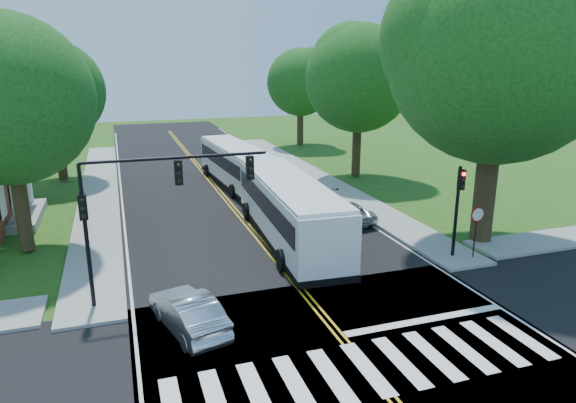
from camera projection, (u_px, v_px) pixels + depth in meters
name	position (u px, v px, depth m)	size (l,w,h in m)	color
ground	(360.00, 360.00, 16.53)	(140.00, 140.00, 0.00)	#254D13
road	(234.00, 210.00, 32.94)	(14.00, 96.00, 0.01)	black
cross_road	(360.00, 360.00, 16.53)	(60.00, 12.00, 0.01)	black
center_line	(222.00, 194.00, 36.59)	(0.36, 70.00, 0.01)	gold
edge_line_w	(122.00, 203.00, 34.49)	(0.12, 70.00, 0.01)	silver
edge_line_e	(311.00, 187.00, 38.69)	(0.12, 70.00, 0.01)	silver
crosswalk	(367.00, 368.00, 16.07)	(12.60, 3.00, 0.01)	silver
stop_bar	(426.00, 320.00, 19.06)	(6.60, 0.40, 0.01)	silver
sidewalk_nw	(99.00, 193.00, 36.75)	(2.60, 40.00, 0.15)	gray
sidewalk_ne	(315.00, 176.00, 41.87)	(2.60, 40.00, 0.15)	gray
tree_ne_big	(500.00, 53.00, 24.62)	(10.80, 10.80, 14.91)	#372916
tree_west_near	(6.00, 100.00, 23.72)	(8.00, 8.00, 11.40)	#372916
tree_west_far	(53.00, 91.00, 38.61)	(7.60, 7.60, 10.67)	#372916
tree_east_mid	(359.00, 79.00, 39.85)	(8.40, 8.40, 11.93)	#372916
tree_east_far	(300.00, 82.00, 55.02)	(7.20, 7.20, 10.34)	#372916
signal_nw	(149.00, 196.00, 19.40)	(7.15, 0.46, 5.66)	black
signal_ne	(458.00, 200.00, 24.13)	(0.30, 0.46, 4.40)	black
stop_sign	(477.00, 220.00, 24.21)	(0.76, 0.08, 2.53)	black
bus_lead	(288.00, 208.00, 26.97)	(3.64, 13.00, 3.33)	white
bus_follow	(235.00, 164.00, 38.96)	(3.42, 11.94, 3.05)	white
hatchback	(188.00, 312.00, 18.19)	(1.49, 4.27, 1.41)	silver
suv	(345.00, 212.00, 30.42)	(1.96, 4.24, 1.18)	#B7B9BE
dark_sedan	(309.00, 192.00, 34.69)	(1.73, 4.26, 1.24)	black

